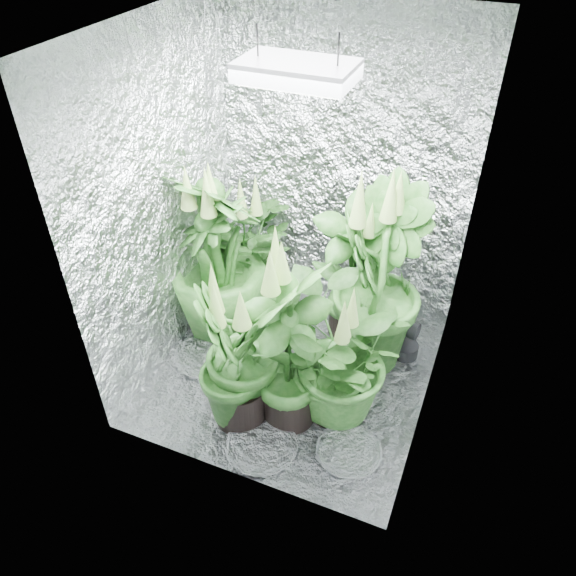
% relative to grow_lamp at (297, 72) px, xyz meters
% --- Properties ---
extents(ground, '(1.60, 1.60, 0.00)m').
position_rel_grow_lamp_xyz_m(ground, '(0.00, 0.00, -1.83)').
color(ground, silver).
rests_on(ground, ground).
extents(walls, '(1.62, 1.62, 2.00)m').
position_rel_grow_lamp_xyz_m(walls, '(0.00, 0.00, -0.83)').
color(walls, silver).
rests_on(walls, ground).
extents(ceiling, '(1.60, 1.60, 0.01)m').
position_rel_grow_lamp_xyz_m(ceiling, '(0.00, 0.00, 0.17)').
color(ceiling, silver).
rests_on(ceiling, walls).
extents(grow_lamp, '(0.50, 0.30, 0.22)m').
position_rel_grow_lamp_xyz_m(grow_lamp, '(0.00, 0.00, 0.00)').
color(grow_lamp, gray).
rests_on(grow_lamp, ceiling).
extents(plant_a, '(0.94, 0.94, 0.93)m').
position_rel_grow_lamp_xyz_m(plant_a, '(-0.57, 0.57, -1.39)').
color(plant_a, black).
rests_on(plant_a, ground).
extents(plant_b, '(0.67, 0.67, 1.05)m').
position_rel_grow_lamp_xyz_m(plant_b, '(0.19, 0.47, -1.34)').
color(plant_b, black).
rests_on(plant_b, ground).
extents(plant_c, '(0.87, 0.87, 1.28)m').
position_rel_grow_lamp_xyz_m(plant_c, '(0.38, 0.30, -1.23)').
color(plant_c, black).
rests_on(plant_c, ground).
extents(plant_d, '(0.80, 0.80, 1.24)m').
position_rel_grow_lamp_xyz_m(plant_d, '(-0.60, 0.19, -1.25)').
color(plant_d, black).
rests_on(plant_d, ground).
extents(plant_e, '(0.85, 0.85, 0.89)m').
position_rel_grow_lamp_xyz_m(plant_e, '(0.33, -0.23, -1.41)').
color(plant_e, black).
rests_on(plant_e, ground).
extents(plant_f, '(0.67, 0.67, 1.16)m').
position_rel_grow_lamp_xyz_m(plant_f, '(0.10, -0.33, -1.29)').
color(plant_f, black).
rests_on(plant_f, ground).
extents(plant_g, '(0.51, 0.51, 1.02)m').
position_rel_grow_lamp_xyz_m(plant_g, '(-0.14, -0.45, -1.37)').
color(plant_g, black).
rests_on(plant_g, ground).
extents(circulation_fan, '(0.18, 0.35, 0.40)m').
position_rel_grow_lamp_xyz_m(circulation_fan, '(0.58, 0.40, -1.66)').
color(circulation_fan, black).
rests_on(circulation_fan, ground).
extents(plant_label, '(0.05, 0.03, 0.08)m').
position_rel_grow_lamp_xyz_m(plant_label, '(-0.08, -0.48, -1.53)').
color(plant_label, white).
rests_on(plant_label, plant_g).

